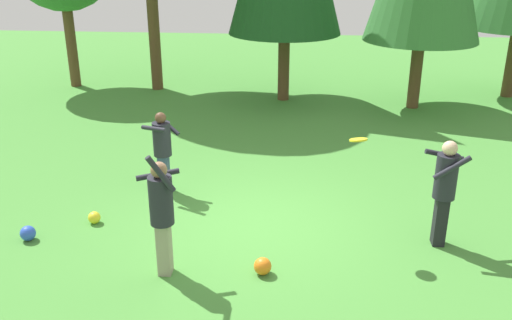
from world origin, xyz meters
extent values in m
plane|color=#478C38|center=(0.00, 0.00, 0.00)|extent=(40.00, 40.00, 0.00)
cube|color=gray|center=(-1.17, -1.58, 0.41)|extent=(0.19, 0.22, 0.82)
cylinder|color=#23232D|center=(-1.17, -1.58, 1.17)|extent=(0.34, 0.34, 0.71)
sphere|color=#8C6647|center=(-1.17, -1.58, 1.63)|extent=(0.23, 0.23, 0.23)
cylinder|color=#23232D|center=(-1.24, -1.39, 1.48)|extent=(0.60, 0.30, 0.13)
cylinder|color=#23232D|center=(-1.09, -1.77, 1.66)|extent=(0.38, 0.21, 0.56)
cube|color=black|center=(2.97, -0.39, 0.41)|extent=(0.19, 0.22, 0.82)
cylinder|color=#23232D|center=(2.97, -0.39, 1.18)|extent=(0.34, 0.34, 0.71)
sphere|color=beige|center=(2.97, -0.39, 1.64)|extent=(0.23, 0.23, 0.23)
cylinder|color=#23232D|center=(2.99, -0.59, 1.40)|extent=(0.55, 0.12, 0.40)
cylinder|color=#23232D|center=(2.96, -0.19, 1.45)|extent=(0.61, 0.13, 0.21)
cube|color=#38476B|center=(-1.85, 1.21, 0.37)|extent=(0.19, 0.22, 0.74)
cylinder|color=#23232D|center=(-1.85, 1.21, 1.06)|extent=(0.34, 0.34, 0.64)
sphere|color=brown|center=(-1.85, 1.21, 1.48)|extent=(0.21, 0.21, 0.21)
cylinder|color=#23232D|center=(-1.76, 1.39, 1.27)|extent=(0.50, 0.30, 0.33)
cylinder|color=#23232D|center=(-1.94, 1.03, 1.33)|extent=(0.53, 0.32, 0.11)
cylinder|color=yellow|center=(1.60, -0.50, 1.77)|extent=(0.37, 0.37, 0.08)
sphere|color=yellow|center=(-2.75, -0.19, 0.11)|extent=(0.21, 0.21, 0.21)
sphere|color=orange|center=(0.25, -1.49, 0.13)|extent=(0.26, 0.26, 0.26)
sphere|color=blue|center=(-3.61, -0.85, 0.12)|extent=(0.25, 0.25, 0.25)
cylinder|color=brown|center=(0.15, 7.96, 1.80)|extent=(0.34, 0.34, 3.60)
cylinder|color=brown|center=(3.90, 7.45, 1.74)|extent=(0.34, 0.34, 3.48)
cylinder|color=brown|center=(-3.95, 8.87, 2.29)|extent=(0.35, 0.35, 4.58)
cylinder|color=brown|center=(-6.73, 9.01, 1.53)|extent=(0.33, 0.33, 3.06)
camera|label=1|loc=(0.76, -8.43, 4.59)|focal=39.20mm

